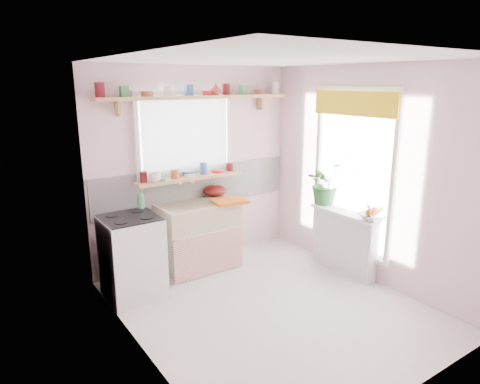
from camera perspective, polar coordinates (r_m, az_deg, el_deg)
room at (r=5.24m, az=4.29°, el=4.24°), size 3.20×3.20×3.20m
sink_unit at (r=5.40m, az=-5.59°, el=-5.80°), size 0.95×0.65×1.11m
cooker at (r=4.83m, az=-14.18°, el=-8.37°), size 0.58×0.58×0.93m
radiator_ledge at (r=5.46m, az=13.73°, el=-6.31°), size 0.22×0.95×0.78m
windowsill at (r=5.36m, az=-6.73°, el=1.90°), size 1.40×0.22×0.04m
pine_shelf at (r=5.30m, az=-5.53°, el=12.48°), size 2.52×0.24×0.04m
shelf_crockery at (r=5.29m, az=-5.78°, el=13.28°), size 2.47×0.11×0.12m
sill_crockery at (r=5.34m, az=-6.92°, el=2.66°), size 1.35×0.11×0.12m
dish_tray at (r=5.28m, az=-1.36°, el=-1.22°), size 0.46×0.37×0.04m
colander at (r=5.61m, az=-3.38°, el=0.22°), size 0.31×0.31×0.14m
jade_plant at (r=5.56m, az=11.31°, el=1.19°), size 0.50×0.43×0.54m
fruit_bowl at (r=5.09m, az=17.30°, el=-3.18°), size 0.33×0.33×0.08m
herb_pot at (r=5.01m, az=16.76°, el=-2.63°), size 0.13×0.11×0.21m
soap_bottle_sink at (r=5.60m, az=-3.38°, el=0.40°), size 0.08×0.08×0.18m
sill_cup at (r=5.09m, az=-11.27°, el=1.90°), size 0.16×0.16×0.11m
sill_bowl at (r=5.41m, az=-6.96°, el=2.53°), size 0.22×0.22×0.06m
shelf_vase at (r=5.35m, az=-3.23°, el=13.50°), size 0.17×0.17×0.14m
cooker_bottle at (r=4.91m, az=-13.09°, el=-0.88°), size 0.11×0.11×0.23m
fruit at (r=5.08m, az=17.34°, el=-2.50°), size 0.20×0.14×0.10m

